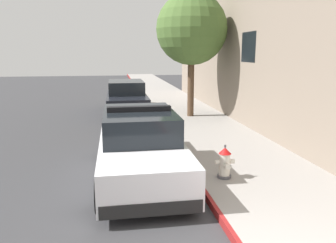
% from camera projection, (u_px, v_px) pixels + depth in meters
% --- Properties ---
extents(ground_plane, '(32.39, 60.00, 0.20)m').
position_uv_depth(ground_plane, '(47.00, 131.00, 12.96)').
color(ground_plane, '#353538').
extents(sidewalk_pavement, '(3.11, 60.00, 0.15)m').
position_uv_depth(sidewalk_pavement, '(197.00, 122.00, 13.87)').
color(sidewalk_pavement, gray).
rests_on(sidewalk_pavement, ground).
extents(curb_painted_edge, '(0.08, 60.00, 0.15)m').
position_uv_depth(curb_painted_edge, '(159.00, 123.00, 13.62)').
color(curb_painted_edge, maroon).
rests_on(curb_painted_edge, ground).
extents(storefront_building, '(7.33, 24.31, 5.98)m').
position_uv_depth(storefront_building, '(336.00, 50.00, 12.77)').
color(storefront_building, gray).
rests_on(storefront_building, ground).
extents(police_cruiser, '(1.94, 4.84, 1.68)m').
position_uv_depth(police_cruiser, '(140.00, 146.00, 7.86)').
color(police_cruiser, white).
rests_on(police_cruiser, ground).
extents(parked_car_silver_ahead, '(1.94, 4.84, 1.56)m').
position_uv_depth(parked_car_silver_ahead, '(126.00, 98.00, 16.09)').
color(parked_car_silver_ahead, black).
rests_on(parked_car_silver_ahead, ground).
extents(fire_hydrant, '(0.44, 0.40, 0.76)m').
position_uv_depth(fire_hydrant, '(225.00, 163.00, 7.41)').
color(fire_hydrant, '#4C4C51').
rests_on(fire_hydrant, sidewalk_pavement).
extents(street_tree, '(3.01, 3.01, 5.22)m').
position_uv_depth(street_tree, '(192.00, 29.00, 14.00)').
color(street_tree, brown).
rests_on(street_tree, sidewalk_pavement).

